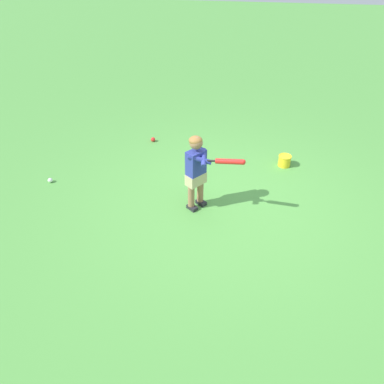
{
  "coord_description": "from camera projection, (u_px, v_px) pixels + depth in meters",
  "views": [
    {
      "loc": [
        -0.2,
        4.11,
        3.08
      ],
      "look_at": [
        0.43,
        0.48,
        0.45
      ],
      "focal_mm": 33.33,
      "sensor_mm": 36.0,
      "label": 1
    }
  ],
  "objects": [
    {
      "name": "ground_plane",
      "position": [
        227.0,
        201.0,
        5.12
      ],
      "size": [
        40.0,
        40.0,
        0.0
      ],
      "primitive_type": "plane",
      "color": "#519942"
    },
    {
      "name": "toy_bucket",
      "position": [
        285.0,
        160.0,
        5.86
      ],
      "size": [
        0.22,
        0.22,
        0.19
      ],
      "color": "yellow",
      "rests_on": "ground"
    },
    {
      "name": "play_ball_midfield",
      "position": [
        153.0,
        139.0,
        6.6
      ],
      "size": [
        0.08,
        0.08,
        0.08
      ],
      "primitive_type": "sphere",
      "color": "red",
      "rests_on": "ground"
    },
    {
      "name": "child_batter",
      "position": [
        198.0,
        167.0,
        4.64
      ],
      "size": [
        0.78,
        0.35,
        1.08
      ],
      "color": "#232328",
      "rests_on": "ground"
    },
    {
      "name": "play_ball_behind_batter",
      "position": [
        50.0,
        180.0,
        5.49
      ],
      "size": [
        0.07,
        0.07,
        0.07
      ],
      "primitive_type": "sphere",
      "color": "white",
      "rests_on": "ground"
    }
  ]
}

